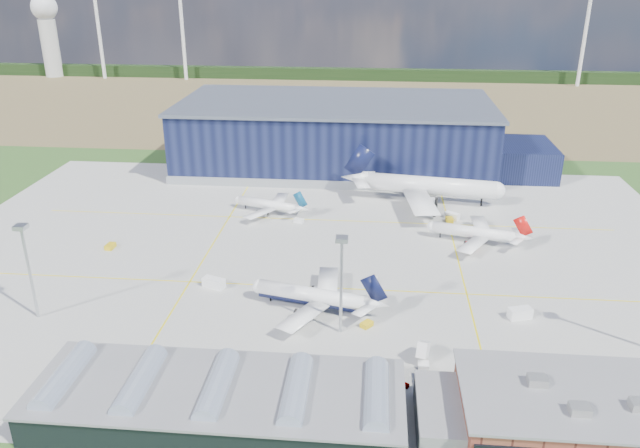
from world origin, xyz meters
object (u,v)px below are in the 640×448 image
Objects in this scene: airliner_navy at (312,288)px; airstair at (423,353)px; gse_tug_a at (110,246)px; gse_van_c at (520,313)px; gse_cart_b at (299,221)px; car_b at (617,363)px; light_mast_west at (26,256)px; gse_cart_a at (373,281)px; gse_van_a at (214,283)px; airliner_regional at (268,200)px; car_a at (400,383)px; gse_tug_b at (367,324)px; ops_building at (597,417)px; airliner_red at (474,227)px; light_mast_center at (341,270)px; gse_van_b at (452,216)px; hangar at (342,137)px; gse_tug_c at (449,220)px; airliner_widebody at (430,177)px.

airliner_navy is 6.68× the size of airstair.
gse_van_c reaches higher than gse_tug_a.
gse_cart_b is 101.24m from car_b.
gse_cart_a is (76.93, 23.80, -14.84)m from light_mast_west.
gse_van_a is 57.28m from airstair.
airliner_regional is at bearing 134.43° from airstair.
light_mast_west is 64.11m from airliner_navy.
car_a is (-4.81, -8.90, -1.00)m from airstair.
gse_tug_a is 82.09m from gse_tug_b.
gse_van_a is (36.92, 17.82, -14.19)m from light_mast_west.
ops_building is 111.29m from gse_cart_b.
gse_tug_b is at bearing 165.50° from airliner_navy.
airliner_regional is (-63.86, 18.00, -0.58)m from airliner_red.
light_mast_center reaches higher than airstair.
light_mast_west reaches higher than airliner_navy.
gse_van_b is at bearing -8.30° from gse_van_c.
gse_tug_b is at bearing 90.33° from car_b.
gse_van_c is (109.16, -28.08, 0.56)m from gse_tug_a.
light_mast_center is 40.16m from gse_van_a.
airliner_red is at bearing -43.09° from gse_van_a.
light_mast_center reaches higher than car_b.
airliner_red is 5.38× the size of gse_van_a.
airliner_regional reaches higher than car_b.
gse_van_b is at bearing -30.68° from gse_van_a.
light_mast_west is (-62.81, -124.80, 3.82)m from hangar.
light_mast_center is 6.73× the size of gse_tug_c.
gse_tug_b is (-29.86, -49.32, -4.38)m from airliner_red.
gse_van_c reaches higher than car_b.
hangar is 110.56m from gse_van_a.
gse_van_a is (-33.08, 17.82, -14.19)m from light_mast_center.
light_mast_west is 127.67m from airliner_widebody.
gse_van_c is at bearing -75.80° from gse_van_a.
gse_van_b is at bearing -59.13° from airliner_widebody.
gse_tug_b is 0.49× the size of gse_van_a.
gse_cart_b is (11.20, -7.74, -3.76)m from airliner_regional.
airstair is 1.40× the size of car_a.
hangar reaches higher than airliner_widebody.
gse_cart_a is 0.51× the size of gse_van_c.
airliner_red is 18.70m from gse_van_b.
ops_building reaches higher than airliner_regional.
light_mast_west reaches higher than airstair.
airliner_widebody is (32.44, 75.37, 3.59)m from airliner_navy.
light_mast_west is at bearing -88.34° from gse_tug_a.
car_a is at bearing -30.56° from gse_tug_a.
gse_van_c is at bearing -166.43° from airliner_navy.
airliner_widebody reaches higher than airliner_regional.
light_mast_west is 1.00× the size of light_mast_center.
airliner_regional is at bearing 46.12° from car_a.
gse_cart_b is at bearing 163.77° from airliner_regional.
car_b is (25.24, -76.92, -0.50)m from gse_van_b.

